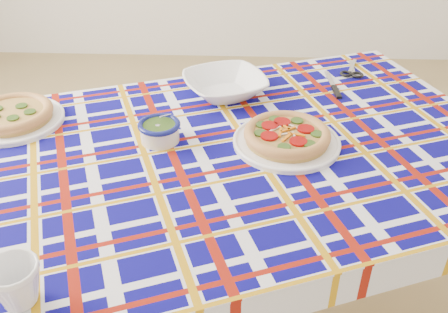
{
  "coord_description": "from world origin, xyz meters",
  "views": [
    {
      "loc": [
        0.23,
        -1.62,
        1.48
      ],
      "look_at": [
        0.18,
        -0.54,
        0.76
      ],
      "focal_mm": 40.0,
      "sensor_mm": 36.0,
      "label": 1
    }
  ],
  "objects_px": {
    "main_focaccia_plate": "(287,135)",
    "dining_table": "(225,172)",
    "serving_bowl": "(225,85)",
    "mug": "(16,284)",
    "pesto_bowl": "(159,130)"
  },
  "relations": [
    {
      "from": "main_focaccia_plate",
      "to": "pesto_bowl",
      "type": "height_order",
      "value": "pesto_bowl"
    },
    {
      "from": "main_focaccia_plate",
      "to": "dining_table",
      "type": "bearing_deg",
      "value": -167.92
    },
    {
      "from": "dining_table",
      "to": "serving_bowl",
      "type": "relative_size",
      "value": 6.94
    },
    {
      "from": "pesto_bowl",
      "to": "mug",
      "type": "xyz_separation_m",
      "value": [
        -0.17,
        -0.58,
        0.01
      ]
    },
    {
      "from": "pesto_bowl",
      "to": "dining_table",
      "type": "bearing_deg",
      "value": -12.37
    },
    {
      "from": "serving_bowl",
      "to": "mug",
      "type": "relative_size",
      "value": 2.66
    },
    {
      "from": "dining_table",
      "to": "mug",
      "type": "relative_size",
      "value": 18.48
    },
    {
      "from": "mug",
      "to": "pesto_bowl",
      "type": "bearing_deg",
      "value": 52.25
    },
    {
      "from": "dining_table",
      "to": "main_focaccia_plate",
      "type": "xyz_separation_m",
      "value": [
        0.17,
        0.04,
        0.11
      ]
    },
    {
      "from": "pesto_bowl",
      "to": "serving_bowl",
      "type": "distance_m",
      "value": 0.34
    },
    {
      "from": "pesto_bowl",
      "to": "serving_bowl",
      "type": "relative_size",
      "value": 0.46
    },
    {
      "from": "dining_table",
      "to": "serving_bowl",
      "type": "xyz_separation_m",
      "value": [
        -0.01,
        0.34,
        0.11
      ]
    },
    {
      "from": "dining_table",
      "to": "serving_bowl",
      "type": "bearing_deg",
      "value": 71.86
    },
    {
      "from": "pesto_bowl",
      "to": "serving_bowl",
      "type": "bearing_deg",
      "value": 60.17
    },
    {
      "from": "main_focaccia_plate",
      "to": "mug",
      "type": "distance_m",
      "value": 0.78
    }
  ]
}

